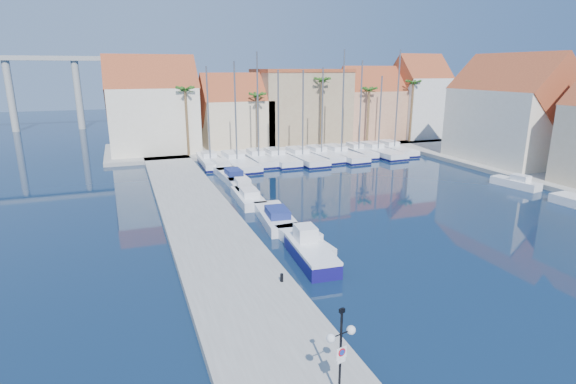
# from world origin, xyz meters

# --- Properties ---
(ground) EXTENTS (260.00, 260.00, 0.00)m
(ground) POSITION_xyz_m (0.00, 0.00, 0.00)
(ground) COLOR black
(ground) RESTS_ON ground
(quay_west) EXTENTS (6.00, 77.00, 0.50)m
(quay_west) POSITION_xyz_m (-9.00, 13.50, 0.25)
(quay_west) COLOR gray
(quay_west) RESTS_ON ground
(shore_north) EXTENTS (54.00, 16.00, 0.50)m
(shore_north) POSITION_xyz_m (10.00, 48.00, 0.25)
(shore_north) COLOR gray
(shore_north) RESTS_ON ground
(shore_east) EXTENTS (12.00, 60.00, 0.50)m
(shore_east) POSITION_xyz_m (32.00, 15.00, 0.25)
(shore_east) COLOR gray
(shore_east) RESTS_ON ground
(lamp_post) EXTENTS (1.22, 0.54, 3.67)m
(lamp_post) POSITION_xyz_m (-7.89, -7.83, 2.91)
(lamp_post) COLOR black
(lamp_post) RESTS_ON quay_west
(bollard) EXTENTS (0.19, 0.19, 0.47)m
(bollard) POSITION_xyz_m (-6.73, 1.65, 0.73)
(bollard) COLOR black
(bollard) RESTS_ON quay_west
(fishing_boat) EXTENTS (2.36, 5.98, 2.05)m
(fishing_boat) POSITION_xyz_m (-3.69, 4.70, 0.68)
(fishing_boat) COLOR #15105D
(fishing_boat) RESTS_ON ground
(motorboat_west_0) EXTENTS (2.37, 6.03, 1.40)m
(motorboat_west_0) POSITION_xyz_m (-3.21, 6.91, 0.51)
(motorboat_west_0) COLOR white
(motorboat_west_0) RESTS_ON ground
(motorboat_west_1) EXTENTS (2.96, 7.34, 1.40)m
(motorboat_west_1) POSITION_xyz_m (-3.37, 12.53, 0.51)
(motorboat_west_1) COLOR white
(motorboat_west_1) RESTS_ON ground
(motorboat_west_2) EXTENTS (2.33, 6.49, 1.40)m
(motorboat_west_2) POSITION_xyz_m (-3.91, 18.89, 0.51)
(motorboat_west_2) COLOR white
(motorboat_west_2) RESTS_ON ground
(motorboat_west_3) EXTENTS (2.19, 6.06, 1.40)m
(motorboat_west_3) POSITION_xyz_m (-3.47, 22.97, 0.51)
(motorboat_west_3) COLOR white
(motorboat_west_3) RESTS_ON ground
(motorboat_west_4) EXTENTS (2.40, 7.09, 1.40)m
(motorboat_west_4) POSITION_xyz_m (-3.28, 27.77, 0.51)
(motorboat_west_4) COLOR white
(motorboat_west_4) RESTS_ON ground
(motorboat_west_5) EXTENTS (2.90, 7.41, 1.40)m
(motorboat_west_5) POSITION_xyz_m (-3.54, 33.40, 0.51)
(motorboat_west_5) COLOR white
(motorboat_west_5) RESTS_ON ground
(motorboat_east_1) EXTENTS (2.53, 5.16, 1.40)m
(motorboat_east_1) POSITION_xyz_m (24.02, 14.46, 0.51)
(motorboat_east_1) COLOR white
(motorboat_east_1) RESTS_ON ground
(sailboat_0) EXTENTS (2.76, 9.33, 12.35)m
(sailboat_0) POSITION_xyz_m (-4.10, 36.72, 0.59)
(sailboat_0) COLOR white
(sailboat_0) RESTS_ON ground
(sailboat_1) EXTENTS (3.83, 12.19, 12.93)m
(sailboat_1) POSITION_xyz_m (-1.04, 35.39, 0.56)
(sailboat_1) COLOR white
(sailboat_1) RESTS_ON ground
(sailboat_2) EXTENTS (2.66, 9.86, 14.12)m
(sailboat_2) POSITION_xyz_m (2.17, 36.30, 0.61)
(sailboat_2) COLOR white
(sailboat_2) RESTS_ON ground
(sailboat_3) EXTENTS (3.20, 10.99, 11.91)m
(sailboat_3) POSITION_xyz_m (4.75, 35.87, 0.57)
(sailboat_3) COLOR white
(sailboat_3) RESTS_ON ground
(sailboat_4) EXTENTS (3.70, 11.90, 11.91)m
(sailboat_4) POSITION_xyz_m (7.98, 35.46, 0.56)
(sailboat_4) COLOR white
(sailboat_4) RESTS_ON ground
(sailboat_5) EXTENTS (3.49, 10.17, 12.23)m
(sailboat_5) POSITION_xyz_m (11.05, 36.02, 0.58)
(sailboat_5) COLOR white
(sailboat_5) RESTS_ON ground
(sailboat_6) EXTENTS (3.75, 11.60, 14.52)m
(sailboat_6) POSITION_xyz_m (13.83, 35.57, 0.59)
(sailboat_6) COLOR white
(sailboat_6) RESTS_ON ground
(sailboat_7) EXTENTS (2.81, 9.06, 13.15)m
(sailboat_7) POSITION_xyz_m (17.21, 36.47, 0.61)
(sailboat_7) COLOR white
(sailboat_7) RESTS_ON ground
(sailboat_8) EXTENTS (3.60, 11.70, 11.08)m
(sailboat_8) POSITION_xyz_m (19.87, 35.83, 0.55)
(sailboat_8) COLOR white
(sailboat_8) RESTS_ON ground
(sailboat_9) EXTENTS (3.01, 10.28, 14.65)m
(sailboat_9) POSITION_xyz_m (23.12, 36.49, 0.61)
(sailboat_9) COLOR white
(sailboat_9) RESTS_ON ground
(building_0) EXTENTS (12.30, 9.00, 13.50)m
(building_0) POSITION_xyz_m (-10.00, 47.00, 6.52)
(building_0) COLOR beige
(building_0) RESTS_ON shore_north
(building_1) EXTENTS (10.30, 8.00, 11.00)m
(building_1) POSITION_xyz_m (2.00, 47.00, 5.30)
(building_1) COLOR beige
(building_1) RESTS_ON shore_north
(building_2) EXTENTS (14.20, 10.20, 11.50)m
(building_2) POSITION_xyz_m (13.00, 48.00, 6.26)
(building_2) COLOR #9A7D5E
(building_2) RESTS_ON shore_north
(building_3) EXTENTS (10.30, 8.00, 12.00)m
(building_3) POSITION_xyz_m (25.00, 47.00, 5.86)
(building_3) COLOR tan
(building_3) RESTS_ON shore_north
(building_4) EXTENTS (8.30, 8.00, 14.00)m
(building_4) POSITION_xyz_m (34.00, 46.00, 6.97)
(building_4) COLOR silver
(building_4) RESTS_ON shore_north
(building_6) EXTENTS (9.00, 14.30, 13.50)m
(building_6) POSITION_xyz_m (32.00, 24.00, 6.52)
(building_6) COLOR beige
(building_6) RESTS_ON shore_east
(palm_0) EXTENTS (2.60, 2.60, 10.15)m
(palm_0) POSITION_xyz_m (-6.00, 42.00, 9.08)
(palm_0) COLOR brown
(palm_0) RESTS_ON shore_north
(palm_1) EXTENTS (2.60, 2.60, 9.15)m
(palm_1) POSITION_xyz_m (4.00, 42.00, 8.14)
(palm_1) COLOR brown
(palm_1) RESTS_ON shore_north
(palm_2) EXTENTS (2.60, 2.60, 11.15)m
(palm_2) POSITION_xyz_m (14.00, 42.00, 10.02)
(palm_2) COLOR brown
(palm_2) RESTS_ON shore_north
(palm_3) EXTENTS (2.60, 2.60, 9.65)m
(palm_3) POSITION_xyz_m (22.00, 42.00, 8.61)
(palm_3) COLOR brown
(palm_3) RESTS_ON shore_north
(palm_4) EXTENTS (2.60, 2.60, 10.65)m
(palm_4) POSITION_xyz_m (30.00, 42.00, 9.55)
(palm_4) COLOR brown
(palm_4) RESTS_ON shore_north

